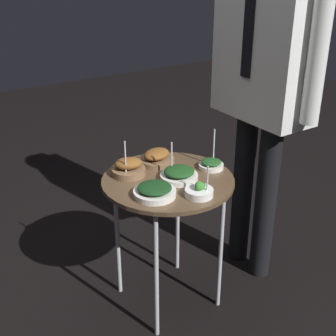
% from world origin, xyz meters
% --- Properties ---
extents(ground_plane, '(8.00, 8.00, 0.00)m').
position_xyz_m(ground_plane, '(0.00, 0.00, 0.00)').
color(ground_plane, black).
extents(serving_cart, '(0.57, 0.57, 0.65)m').
position_xyz_m(serving_cart, '(0.00, 0.00, 0.59)').
color(serving_cart, brown).
rests_on(serving_cart, ground_plane).
extents(bowl_spinach_front_center, '(0.16, 0.16, 0.16)m').
position_xyz_m(bowl_spinach_front_center, '(0.03, 0.04, 0.67)').
color(bowl_spinach_front_center, silver).
rests_on(bowl_spinach_front_center, serving_cart).
extents(bowl_roast_mid_left, '(0.15, 0.15, 0.17)m').
position_xyz_m(bowl_roast_mid_left, '(-0.13, -0.12, 0.68)').
color(bowl_roast_mid_left, brown).
rests_on(bowl_roast_mid_left, serving_cart).
extents(bowl_broccoli_near_rim, '(0.11, 0.11, 0.13)m').
position_xyz_m(bowl_broccoli_near_rim, '(0.19, 0.02, 0.67)').
color(bowl_broccoli_near_rim, white).
rests_on(bowl_broccoli_near_rim, serving_cart).
extents(bowl_roast_back_right, '(0.16, 0.16, 0.07)m').
position_xyz_m(bowl_roast_back_right, '(-0.16, 0.04, 0.67)').
color(bowl_roast_back_right, brown).
rests_on(bowl_roast_back_right, serving_cart).
extents(bowl_spinach_front_right, '(0.11, 0.11, 0.17)m').
position_xyz_m(bowl_spinach_front_right, '(0.02, 0.22, 0.67)').
color(bowl_spinach_front_right, silver).
rests_on(bowl_spinach_front_right, serving_cart).
extents(bowl_spinach_back_left, '(0.17, 0.17, 0.05)m').
position_xyz_m(bowl_spinach_back_left, '(0.10, -0.13, 0.67)').
color(bowl_spinach_back_left, silver).
rests_on(bowl_spinach_back_left, serving_cart).
extents(waiter_figure, '(0.62, 0.23, 1.68)m').
position_xyz_m(waiter_figure, '(0.01, 0.51, 1.07)').
color(waiter_figure, black).
rests_on(waiter_figure, ground_plane).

